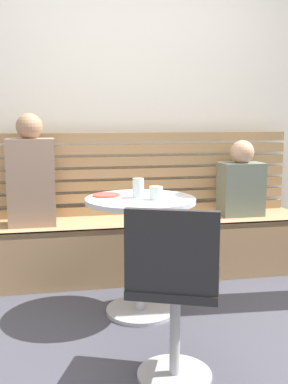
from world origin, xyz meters
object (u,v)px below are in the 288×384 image
Objects in this scene: white_chair at (174,289)px; person_child_left at (241,183)px; cup_glass_short at (156,193)px; plate_small at (106,195)px; person_adult at (31,175)px; cafe_table at (141,233)px; booth_bench at (137,247)px; cup_glass_tall at (138,188)px.

person_child_left reaches higher than white_chair.
person_child_left is 7.61× the size of cup_glass_short.
person_adult is at bearing 129.41° from plate_small.
white_chair is at bearing -90.14° from cafe_table.
plate_small reaches higher than booth_bench.
cafe_table is at bearing -28.98° from plate_small.
cup_glass_tall is at bearing -45.71° from person_adult.
booth_bench is 15.88× the size of plate_small.
cup_glass_tall reaches higher than cup_glass_short.
person_child_left is at bearing 0.93° from person_adult.
person_child_left is at bearing 35.99° from cup_glass_tall.
person_adult is 1.34× the size of person_child_left.
person_child_left reaches higher than cup_glass_tall.
plate_small is (-0.30, -0.59, 0.52)m from booth_bench.
plate_small is at bearing -117.35° from booth_bench.
white_chair is at bearing -94.10° from booth_bench.
person_adult is (-0.78, 0.00, 0.59)m from booth_bench.
person_child_left reaches higher than plate_small.
person_adult is at bearing 179.90° from booth_bench.
cup_glass_short is (0.76, -0.77, -0.03)m from person_adult.
person_child_left is 1.21m from cup_glass_tall.
person_child_left is at bearing 41.95° from cup_glass_short.
cafe_table is (-0.11, -0.69, 0.30)m from booth_bench.
cup_glass_tall reaches higher than cafe_table.
person_child_left reaches higher than cafe_table.
person_adult is at bearing -179.07° from person_child_left.
cup_glass_short is at bearing -45.37° from person_adult.
person_adult is at bearing 114.22° from white_chair.
cup_glass_tall reaches higher than booth_bench.
cup_glass_short reaches higher than plate_small.
white_chair is at bearing -78.01° from plate_small.
person_child_left is (0.86, 0.03, 0.49)m from booth_bench.
cafe_table is 0.28m from cup_glass_short.
cup_glass_tall is (0.67, -0.68, -0.01)m from person_adult.
booth_bench is 22.50× the size of cup_glass_tall.
person_child_left is (1.65, 0.03, -0.10)m from person_adult.
cup_glass_tall is 0.22m from plate_small.
cafe_table is 0.81m from white_chair.
cup_glass_tall is 0.71× the size of plate_small.
plate_small is (-0.20, 0.92, 0.28)m from white_chair.
cafe_table is 0.32m from plate_small.
person_adult reaches higher than person_child_left.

